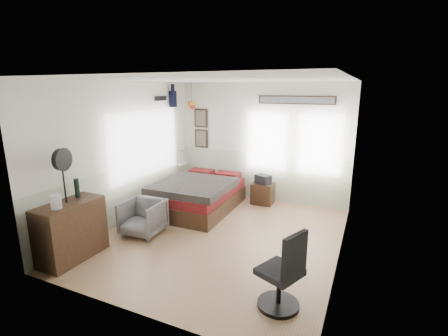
# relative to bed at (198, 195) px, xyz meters

# --- Properties ---
(ground_plane) EXTENTS (4.00, 4.50, 0.01)m
(ground_plane) POSITION_rel_bed_xyz_m (0.99, -1.02, -0.33)
(ground_plane) COLOR tan
(room_shell) EXTENTS (4.02, 4.52, 2.71)m
(room_shell) POSITION_rel_bed_xyz_m (0.92, -0.83, 1.29)
(room_shell) COLOR silver
(room_shell) RESTS_ON ground_plane
(wall_decor) EXTENTS (3.55, 1.32, 1.44)m
(wall_decor) POSITION_rel_bed_xyz_m (-0.11, 0.94, 1.78)
(wall_decor) COLOR #38251B
(wall_decor) RESTS_ON room_shell
(bed) EXTENTS (1.53, 2.08, 0.66)m
(bed) POSITION_rel_bed_xyz_m (0.00, 0.00, 0.00)
(bed) COLOR #322013
(bed) RESTS_ON ground_plane
(dresser) EXTENTS (0.48, 1.00, 0.90)m
(dresser) POSITION_rel_bed_xyz_m (-0.75, -2.64, 0.13)
(dresser) COLOR #322013
(dresser) RESTS_ON ground_plane
(armchair) EXTENTS (0.69, 0.71, 0.62)m
(armchair) POSITION_rel_bed_xyz_m (-0.30, -1.49, -0.01)
(armchair) COLOR slate
(armchair) RESTS_ON ground_plane
(nightstand) EXTENTS (0.48, 0.39, 0.47)m
(nightstand) POSITION_rel_bed_xyz_m (1.16, 0.92, -0.08)
(nightstand) COLOR #322013
(nightstand) RESTS_ON ground_plane
(task_chair) EXTENTS (0.58, 0.58, 1.01)m
(task_chair) POSITION_rel_bed_xyz_m (2.50, -2.48, 0.09)
(task_chair) COLOR black
(task_chair) RESTS_ON ground_plane
(kettle) EXTENTS (0.17, 0.15, 0.20)m
(kettle) POSITION_rel_bed_xyz_m (-0.69, -2.87, 0.68)
(kettle) COLOR silver
(kettle) RESTS_ON dresser
(bottle) EXTENTS (0.08, 0.08, 0.30)m
(bottle) POSITION_rel_bed_xyz_m (-0.82, -2.39, 0.73)
(bottle) COLOR black
(bottle) RESTS_ON dresser
(stand_fan) EXTENTS (0.15, 0.34, 0.83)m
(stand_fan) POSITION_rel_bed_xyz_m (-0.76, -2.64, 1.22)
(stand_fan) COLOR black
(stand_fan) RESTS_ON dresser
(black_bag) EXTENTS (0.39, 0.33, 0.20)m
(black_bag) POSITION_rel_bed_xyz_m (1.16, 0.92, 0.25)
(black_bag) COLOR black
(black_bag) RESTS_ON nightstand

